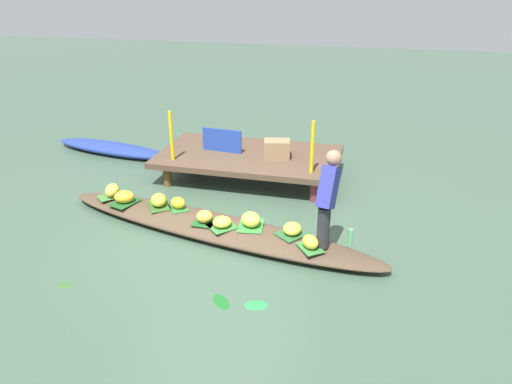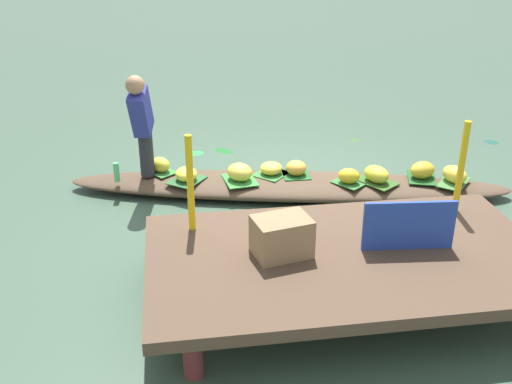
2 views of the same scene
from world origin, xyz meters
TOP-DOWN VIEW (x-y plane):
  - canal_water at (0.00, 0.00)m, footprint 40.00×40.00m
  - dock_platform at (-0.04, 2.13)m, footprint 3.20×1.80m
  - vendor_boat at (0.00, 0.00)m, footprint 5.08×1.76m
  - moored_boat at (-3.09, 2.65)m, footprint 2.75×0.98m
  - leaf_mat_0 at (-0.10, -0.07)m, footprint 0.31×0.33m
  - banana_bunch_0 at (-0.10, -0.07)m, footprint 0.32×0.31m
  - leaf_mat_1 at (-1.80, 0.40)m, footprint 0.49×0.51m
  - banana_bunch_1 at (-1.80, 0.40)m, footprint 0.28×0.36m
  - leaf_mat_2 at (0.55, -0.02)m, footprint 0.39×0.47m
  - banana_bunch_2 at (0.55, -0.02)m, footprint 0.38×0.40m
  - leaf_mat_3 at (1.15, -0.10)m, footprint 0.49×0.50m
  - banana_bunch_3 at (1.15, -0.10)m, footprint 0.25×0.29m
  - leaf_mat_4 at (-0.94, 0.26)m, footprint 0.50×0.53m
  - banana_bunch_4 at (-0.94, 0.26)m, footprint 0.33×0.38m
  - leaf_mat_5 at (1.43, -0.40)m, footprint 0.41×0.43m
  - banana_bunch_5 at (1.43, -0.40)m, footprint 0.30×0.31m
  - leaf_mat_6 at (0.18, -0.14)m, footprint 0.48×0.49m
  - banana_bunch_6 at (0.18, -0.14)m, footprint 0.34×0.34m
  - leaf_mat_7 at (-1.49, 0.23)m, footprint 0.41×0.49m
  - banana_bunch_7 at (-1.49, 0.23)m, footprint 0.36×0.33m
  - leaf_mat_8 at (-0.63, 0.25)m, footprint 0.39×0.41m
  - banana_bunch_8 at (-0.63, 0.25)m, footprint 0.29×0.27m
  - vendor_person at (1.60, -0.22)m, footprint 0.27×0.49m
  - water_bottle at (1.92, -0.19)m, footprint 0.06×0.06m
  - market_banner at (-0.54, 2.13)m, footprint 0.74×0.10m
  - railing_post_west at (-1.24, 1.53)m, footprint 0.06×0.06m
  - railing_post_east at (1.16, 1.53)m, footprint 0.06×0.06m
  - produce_crate at (0.48, 2.06)m, footprint 0.50×0.41m
  - drifting_plant_0 at (0.99, -1.44)m, footprint 0.30×0.24m
  - drifting_plant_1 at (0.59, -1.48)m, footprint 0.32×0.33m
  - drifting_plant_3 at (-1.31, -1.63)m, footprint 0.23×0.22m

SIDE VIEW (x-z plane):
  - canal_water at x=0.00m, z-range 0.00..0.00m
  - drifting_plant_0 at x=0.99m, z-range 0.00..0.01m
  - drifting_plant_1 at x=0.59m, z-range 0.00..0.01m
  - drifting_plant_3 at x=-1.31m, z-range 0.00..0.01m
  - vendor_boat at x=0.00m, z-range 0.00..0.20m
  - moored_boat at x=-3.09m, z-range 0.00..0.22m
  - leaf_mat_0 at x=-0.10m, z-range 0.20..0.21m
  - leaf_mat_1 at x=-1.80m, z-range 0.20..0.21m
  - leaf_mat_2 at x=0.55m, z-range 0.20..0.21m
  - leaf_mat_3 at x=1.15m, z-range 0.20..0.21m
  - leaf_mat_4 at x=-0.94m, z-range 0.20..0.21m
  - leaf_mat_5 at x=1.43m, z-range 0.20..0.21m
  - leaf_mat_6 at x=0.18m, z-range 0.20..0.21m
  - leaf_mat_7 at x=-1.49m, z-range 0.20..0.21m
  - leaf_mat_8 at x=-0.63m, z-range 0.20..0.21m
  - banana_bunch_6 at x=0.18m, z-range 0.20..0.34m
  - banana_bunch_3 at x=1.15m, z-range 0.20..0.35m
  - banana_bunch_0 at x=-0.10m, z-range 0.20..0.37m
  - banana_bunch_8 at x=-0.63m, z-range 0.20..0.37m
  - banana_bunch_5 at x=1.43m, z-range 0.20..0.37m
  - banana_bunch_4 at x=-0.94m, z-range 0.20..0.38m
  - banana_bunch_1 at x=-1.80m, z-range 0.20..0.39m
  - banana_bunch_7 at x=-1.49m, z-range 0.20..0.39m
  - banana_bunch_2 at x=0.55m, z-range 0.20..0.39m
  - water_bottle at x=1.92m, z-range 0.20..0.42m
  - dock_platform at x=-0.04m, z-range 0.16..0.61m
  - produce_crate at x=0.48m, z-range 0.45..0.76m
  - market_banner at x=-0.54m, z-range 0.45..0.86m
  - railing_post_west at x=-1.24m, z-range 0.45..1.30m
  - railing_post_east at x=1.16m, z-range 0.45..1.30m
  - vendor_person at x=1.60m, z-range 0.28..1.50m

